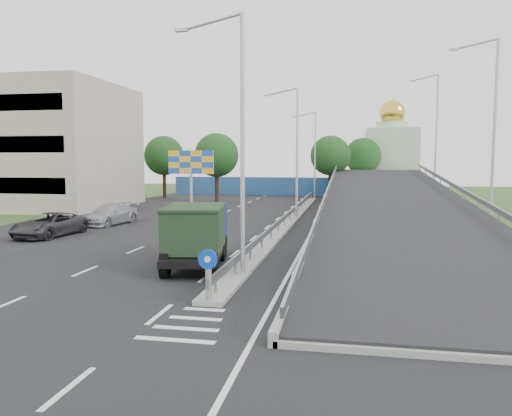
% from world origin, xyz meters
% --- Properties ---
extents(ground, '(160.00, 160.00, 0.00)m').
position_xyz_m(ground, '(0.00, 0.00, 0.00)').
color(ground, '#2D4C1E').
rests_on(ground, ground).
extents(road_surface, '(26.00, 90.00, 0.04)m').
position_xyz_m(road_surface, '(-3.00, 20.00, 0.00)').
color(road_surface, black).
rests_on(road_surface, ground).
extents(parking_strip, '(8.00, 90.00, 0.05)m').
position_xyz_m(parking_strip, '(-16.00, 20.00, 0.00)').
color(parking_strip, black).
rests_on(parking_strip, ground).
extents(median, '(1.00, 44.00, 0.20)m').
position_xyz_m(median, '(0.00, 24.00, 0.10)').
color(median, gray).
rests_on(median, ground).
extents(overpass_ramp, '(10.00, 50.00, 3.50)m').
position_xyz_m(overpass_ramp, '(7.50, 24.00, 1.75)').
color(overpass_ramp, gray).
rests_on(overpass_ramp, ground).
extents(median_guardrail, '(0.09, 44.00, 0.71)m').
position_xyz_m(median_guardrail, '(0.00, 24.00, 0.75)').
color(median_guardrail, gray).
rests_on(median_guardrail, median).
extents(sign_bollard, '(0.64, 0.23, 1.67)m').
position_xyz_m(sign_bollard, '(0.00, 2.17, 1.03)').
color(sign_bollard, black).
rests_on(sign_bollard, median).
extents(lamp_post_near, '(2.74, 0.18, 10.08)m').
position_xyz_m(lamp_post_near, '(0.11, 6.00, 5.81)').
color(lamp_post_near, '#B2B5B7').
rests_on(lamp_post_near, median).
extents(lamp_post_mid, '(2.74, 0.18, 10.08)m').
position_xyz_m(lamp_post_mid, '(0.11, 26.00, 5.81)').
color(lamp_post_mid, '#B2B5B7').
rests_on(lamp_post_mid, median).
extents(lamp_post_far, '(2.74, 0.18, 10.08)m').
position_xyz_m(lamp_post_far, '(0.11, 46.00, 5.81)').
color(lamp_post_far, '#B2B5B7').
rests_on(lamp_post_far, median).
extents(beige_building, '(24.00, 14.00, 12.00)m').
position_xyz_m(beige_building, '(-30.00, 32.00, 6.00)').
color(beige_building, '#AEA892').
rests_on(beige_building, ground).
extents(blue_wall, '(30.00, 0.50, 2.40)m').
position_xyz_m(blue_wall, '(-4.00, 52.00, 1.20)').
color(blue_wall, '#26558C').
rests_on(blue_wall, ground).
extents(church, '(7.00, 7.00, 13.80)m').
position_xyz_m(church, '(10.00, 60.00, 5.31)').
color(church, '#B2CCAD').
rests_on(church, ground).
extents(billboard, '(4.00, 0.24, 5.50)m').
position_xyz_m(billboard, '(-9.00, 28.00, 4.19)').
color(billboard, '#B2B5B7').
rests_on(billboard, ground).
extents(tree_left_mid, '(4.80, 4.80, 7.60)m').
position_xyz_m(tree_left_mid, '(-10.00, 40.00, 5.18)').
color(tree_left_mid, black).
rests_on(tree_left_mid, ground).
extents(tree_median_far, '(4.80, 4.80, 7.60)m').
position_xyz_m(tree_median_far, '(2.00, 48.00, 5.18)').
color(tree_median_far, black).
rests_on(tree_median_far, ground).
extents(tree_left_far, '(4.80, 4.80, 7.60)m').
position_xyz_m(tree_left_far, '(-18.00, 45.00, 5.18)').
color(tree_left_far, black).
rests_on(tree_left_far, ground).
extents(tree_ramp_far, '(4.80, 4.80, 7.60)m').
position_xyz_m(tree_ramp_far, '(6.00, 55.00, 5.18)').
color(tree_ramp_far, black).
rests_on(tree_ramp_far, ground).
extents(dump_truck, '(3.30, 6.53, 2.75)m').
position_xyz_m(dump_truck, '(-2.23, 8.11, 1.52)').
color(dump_truck, black).
rests_on(dump_truck, ground).
extents(parked_car_c, '(2.90, 5.44, 1.45)m').
position_xyz_m(parked_car_c, '(-13.67, 14.45, 0.73)').
color(parked_car_c, '#2E2C31').
rests_on(parked_car_c, ground).
extents(parked_car_d, '(2.85, 5.34, 1.47)m').
position_xyz_m(parked_car_d, '(-12.71, 20.40, 0.74)').
color(parked_car_d, '#A4A5AD').
rests_on(parked_car_d, ground).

